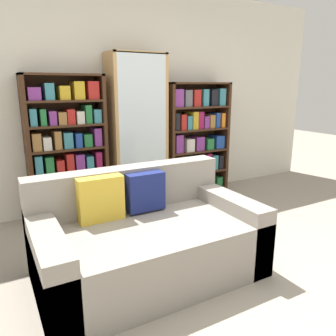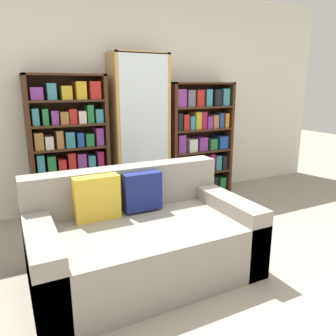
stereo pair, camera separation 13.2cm
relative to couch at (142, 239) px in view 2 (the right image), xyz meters
name	(u,v)px [view 2 (the right image)]	position (x,y,z in m)	size (l,w,h in m)	color
ground_plane	(240,296)	(0.52, -0.63, -0.29)	(16.00, 16.00, 0.00)	gray
wall_back	(125,98)	(0.52, 1.75, 1.06)	(6.36, 0.06, 2.70)	silver
couch	(142,239)	(0.00, 0.00, 0.00)	(1.73, 1.00, 0.82)	gray
bookshelf_left	(70,150)	(-0.25, 1.54, 0.50)	(0.87, 0.32, 1.63)	#3D2314
display_cabinet	(139,133)	(0.61, 1.53, 0.64)	(0.69, 0.36, 1.88)	tan
bookshelf_right	(199,141)	(1.50, 1.54, 0.46)	(0.93, 0.32, 1.55)	#3D2314
wine_bottle	(207,201)	(1.17, 0.81, -0.13)	(0.08, 0.08, 0.40)	#143819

